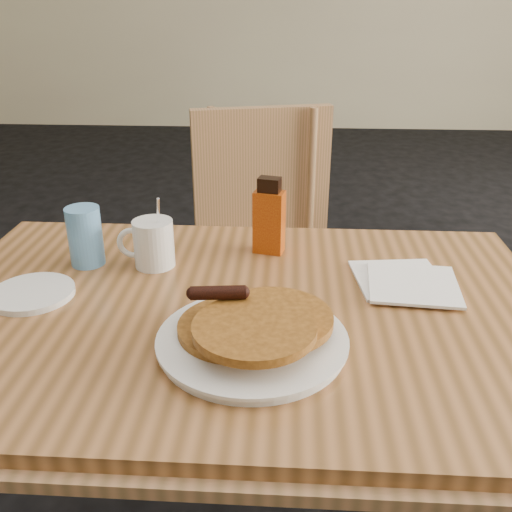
{
  "coord_description": "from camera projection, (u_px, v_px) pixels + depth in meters",
  "views": [
    {
      "loc": [
        0.08,
        -0.97,
        1.28
      ],
      "look_at": [
        0.02,
        0.03,
        0.81
      ],
      "focal_mm": 40.0,
      "sensor_mm": 36.0,
      "label": 1
    }
  ],
  "objects": [
    {
      "name": "blue_tumbler",
      "position": [
        85.0,
        236.0,
        1.2
      ],
      "size": [
        0.09,
        0.09,
        0.13
      ],
      "primitive_type": "cylinder",
      "rotation": [
        0.0,
        0.0,
        0.27
      ],
      "color": "#5E9EDC",
      "rests_on": "main_table"
    },
    {
      "name": "coffee_mug",
      "position": [
        152.0,
        243.0,
        1.19
      ],
      "size": [
        0.12,
        0.08,
        0.16
      ],
      "rotation": [
        0.0,
        0.0,
        -0.11
      ],
      "color": "white",
      "rests_on": "main_table"
    },
    {
      "name": "pancake_plate",
      "position": [
        253.0,
        333.0,
        0.93
      ],
      "size": [
        0.31,
        0.31,
        0.09
      ],
      "rotation": [
        0.0,
        0.0,
        -0.33
      ],
      "color": "white",
      "rests_on": "main_table"
    },
    {
      "name": "napkin_stack",
      "position": [
        406.0,
        282.0,
        1.13
      ],
      "size": [
        0.21,
        0.22,
        0.01
      ],
      "rotation": [
        0.0,
        0.0,
        0.12
      ],
      "color": "white",
      "rests_on": "main_table"
    },
    {
      "name": "chair_main_far",
      "position": [
        260.0,
        239.0,
        1.78
      ],
      "size": [
        0.53,
        0.54,
        0.97
      ],
      "rotation": [
        0.0,
        0.0,
        0.26
      ],
      "color": "#AF7C52",
      "rests_on": "floor"
    },
    {
      "name": "side_saucer",
      "position": [
        32.0,
        293.0,
        1.09
      ],
      "size": [
        0.19,
        0.19,
        0.01
      ],
      "primitive_type": "cylinder",
      "rotation": [
        0.0,
        0.0,
        -0.21
      ],
      "color": "white",
      "rests_on": "main_table"
    },
    {
      "name": "main_table",
      "position": [
        239.0,
        325.0,
        1.08
      ],
      "size": [
        1.22,
        0.83,
        0.75
      ],
      "rotation": [
        0.0,
        0.0,
        -0.0
      ],
      "color": "#A16739",
      "rests_on": "floor"
    },
    {
      "name": "syrup_bottle",
      "position": [
        269.0,
        218.0,
        1.25
      ],
      "size": [
        0.07,
        0.06,
        0.17
      ],
      "rotation": [
        0.0,
        0.0,
        -0.23
      ],
      "color": "maroon",
      "rests_on": "main_table"
    }
  ]
}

